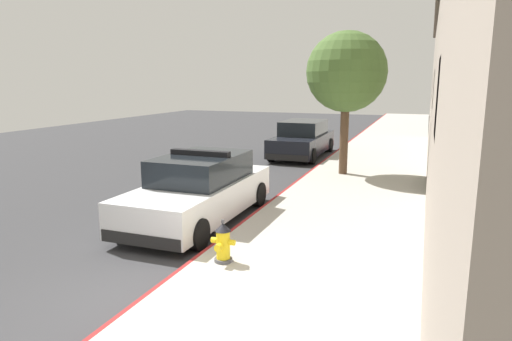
% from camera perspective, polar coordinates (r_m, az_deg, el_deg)
% --- Properties ---
extents(ground_plane, '(35.16, 60.00, 0.20)m').
position_cam_1_polar(ground_plane, '(17.55, -6.10, 0.08)').
color(ground_plane, '#353538').
extents(sidewalk_pavement, '(3.79, 60.00, 0.16)m').
position_cam_1_polar(sidewalk_pavement, '(15.79, 13.73, -0.76)').
color(sidewalk_pavement, '#ADA89E').
rests_on(sidewalk_pavement, ground).
extents(curb_painted_edge, '(0.08, 60.00, 0.16)m').
position_cam_1_polar(curb_painted_edge, '(16.13, 6.90, -0.27)').
color(curb_painted_edge, maroon).
rests_on(curb_painted_edge, ground).
extents(police_cruiser, '(1.94, 4.84, 1.68)m').
position_cam_1_polar(police_cruiser, '(10.80, -7.07, -2.43)').
color(police_cruiser, white).
rests_on(police_cruiser, ground).
extents(parked_car_silver_ahead, '(1.94, 4.84, 1.56)m').
position_cam_1_polar(parked_car_silver_ahead, '(20.01, 5.88, 3.89)').
color(parked_car_silver_ahead, black).
rests_on(parked_car_silver_ahead, ground).
extents(fire_hydrant, '(0.44, 0.40, 0.76)m').
position_cam_1_polar(fire_hydrant, '(8.00, -4.18, -9.02)').
color(fire_hydrant, '#4C4C51').
rests_on(fire_hydrant, sidewalk_pavement).
extents(street_tree, '(2.63, 2.63, 4.71)m').
position_cam_1_polar(street_tree, '(15.45, 11.30, 11.99)').
color(street_tree, brown).
rests_on(street_tree, sidewalk_pavement).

